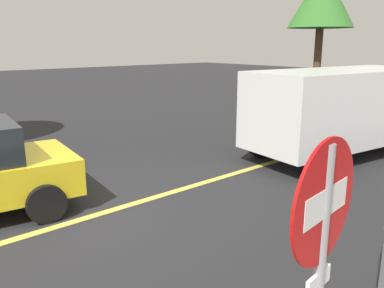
# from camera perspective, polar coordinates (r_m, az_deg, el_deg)

# --- Properties ---
(ground_plane) EXTENTS (80.00, 80.00, 0.00)m
(ground_plane) POSITION_cam_1_polar(r_m,az_deg,el_deg) (6.96, -16.26, -10.52)
(ground_plane) COLOR #262628
(lane_marking_centre) EXTENTS (28.00, 0.16, 0.01)m
(lane_marking_centre) POSITION_cam_1_polar(r_m,az_deg,el_deg) (8.52, 2.36, -5.30)
(lane_marking_centre) COLOR #E0D14C
(stop_sign) EXTENTS (0.76, 0.11, 2.34)m
(stop_sign) POSITION_cam_1_polar(r_m,az_deg,el_deg) (2.57, 17.67, -15.35)
(stop_sign) COLOR gray
(stop_sign) RESTS_ON ground_plane
(white_van) EXTENTS (5.42, 2.82, 2.20)m
(white_van) POSITION_cam_1_polar(r_m,az_deg,el_deg) (10.89, 20.36, 4.94)
(white_van) COLOR white
(white_van) RESTS_ON ground_plane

